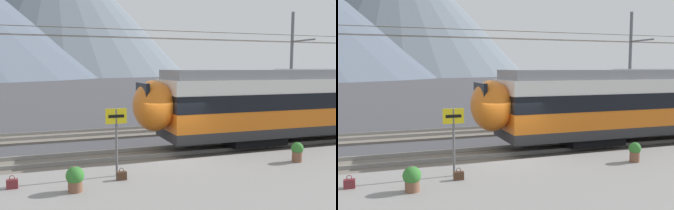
# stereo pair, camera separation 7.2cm
# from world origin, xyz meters

# --- Properties ---
(ground_plane) EXTENTS (400.00, 400.00, 0.00)m
(ground_plane) POSITION_xyz_m (0.00, 0.00, 0.00)
(ground_plane) COLOR #424247
(platform_slab) EXTENTS (120.00, 7.96, 0.36)m
(platform_slab) POSITION_xyz_m (0.00, -4.77, 0.18)
(platform_slab) COLOR gray
(platform_slab) RESTS_ON ground
(track_near) EXTENTS (120.00, 3.00, 0.28)m
(track_near) POSITION_xyz_m (0.00, 1.42, 0.07)
(track_near) COLOR #6B6359
(track_near) RESTS_ON ground
(track_far) EXTENTS (120.00, 3.00, 0.28)m
(track_far) POSITION_xyz_m (0.00, 7.31, 0.07)
(track_far) COLOR #6B6359
(track_far) RESTS_ON ground
(catenary_mast_far_side) EXTENTS (45.48, 2.60, 8.16)m
(catenary_mast_far_side) POSITION_xyz_m (13.07, 9.44, 4.25)
(catenary_mast_far_side) COLOR slate
(catenary_mast_far_side) RESTS_ON ground
(platform_sign) EXTENTS (0.70, 0.08, 2.26)m
(platform_sign) POSITION_xyz_m (-2.92, -2.14, 2.02)
(platform_sign) COLOR #59595B
(platform_sign) RESTS_ON platform_slab
(handbag_beside_passenger) EXTENTS (0.32, 0.18, 0.41)m
(handbag_beside_passenger) POSITION_xyz_m (-6.13, -2.38, 0.50)
(handbag_beside_passenger) COLOR maroon
(handbag_beside_passenger) RESTS_ON platform_slab
(handbag_near_sign) EXTENTS (0.32, 0.18, 0.40)m
(handbag_near_sign) POSITION_xyz_m (-2.87, -2.63, 0.50)
(handbag_near_sign) COLOR #472D1E
(handbag_near_sign) RESTS_ON platform_slab
(potted_plant_platform_edge) EXTENTS (0.46, 0.46, 0.76)m
(potted_plant_platform_edge) POSITION_xyz_m (3.96, -2.60, 0.79)
(potted_plant_platform_edge) COLOR brown
(potted_plant_platform_edge) RESTS_ON platform_slab
(potted_plant_by_shelter) EXTENTS (0.54, 0.54, 0.75)m
(potted_plant_by_shelter) POSITION_xyz_m (-4.37, -3.28, 0.77)
(potted_plant_by_shelter) COLOR brown
(potted_plant_by_shelter) RESTS_ON platform_slab
(mountain_central_peak) EXTENTS (133.93, 133.93, 70.44)m
(mountain_central_peak) POSITION_xyz_m (2.97, 185.09, 35.22)
(mountain_central_peak) COLOR slate
(mountain_central_peak) RESTS_ON ground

